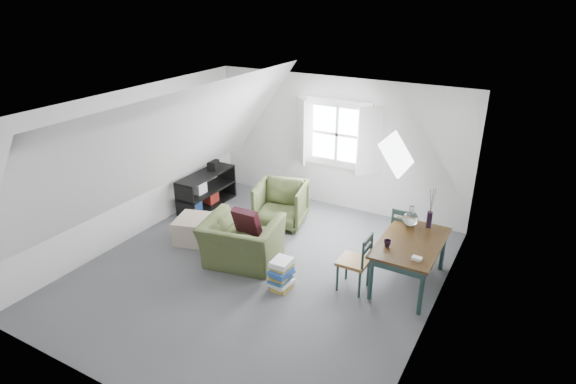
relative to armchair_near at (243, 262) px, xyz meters
The scene contains 24 objects.
floor 0.38m from the armchair_near, ahead, with size 5.50×5.50×0.00m, color #505055.
ceiling 2.53m from the armchair_near, ahead, with size 5.50×5.50×0.00m, color white.
wall_back 2.99m from the armchair_near, 82.06° to the left, with size 5.00×5.00×0.00m, color silver.
wall_front 3.10m from the armchair_near, 82.41° to the right, with size 5.00×5.00×0.00m, color silver.
wall_left 2.47m from the armchair_near, behind, with size 5.50×5.50×0.00m, color silver.
wall_right 3.14m from the armchair_near, ahead, with size 5.50×5.50×0.00m, color silver.
slope_left 2.13m from the armchair_near, behind, with size 5.50×5.50×0.00m, color white.
slope_right 2.62m from the armchair_near, ahead, with size 5.50×5.50×0.00m, color white.
dormer_window 3.01m from the armchair_near, 81.84° to the left, with size 1.71×0.35×1.30m.
skylight 2.88m from the armchair_near, 32.72° to the left, with size 0.55×0.75×0.04m, color white.
armchair_near is the anchor object (origin of this frame).
armchair_far 1.46m from the armchair_near, 95.62° to the left, with size 0.84×0.86×0.78m, color #3F4826.
throw_pillow 0.67m from the armchair_near, 90.00° to the left, with size 0.42×0.12×0.42m, color #350E18.
ottoman 1.13m from the armchair_near, 168.65° to the left, with size 0.62×0.62×0.41m, color tan.
dining_table 2.57m from the armchair_near, 16.09° to the left, with size 0.83×1.39×0.69m.
demijohn 2.65m from the armchair_near, 26.91° to the left, with size 0.22×0.22×0.32m.
vase_twigs 2.91m from the armchair_near, 26.42° to the left, with size 0.08×0.09×0.63m.
cup 2.29m from the armchair_near, 10.34° to the left, with size 0.10×0.10×0.10m, color black.
paper_box 2.71m from the armchair_near, ahead, with size 0.12×0.08×0.04m, color white.
dining_chair_far 2.57m from the armchair_near, 33.14° to the left, with size 0.41×0.41×0.88m.
dining_chair_near 1.86m from the armchair_near, ahead, with size 0.41×0.41×0.87m.
media_shelf 2.28m from the armchair_near, 142.46° to the left, with size 0.44×1.33×0.68m.
electronics_box 2.57m from the armchair_near, 136.98° to the left, with size 0.17×0.24×0.19m, color black.
magazine_stack 0.94m from the armchair_near, 18.50° to the right, with size 0.33×0.39×0.44m.
Camera 1 is at (3.40, -5.23, 3.98)m, focal length 30.00 mm.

